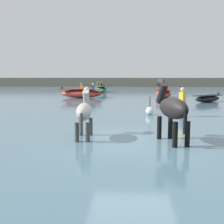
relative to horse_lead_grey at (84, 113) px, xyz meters
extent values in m
plane|color=#666051|center=(1.41, -0.16, -1.07)|extent=(120.00, 120.00, 0.00)
cube|color=#476675|center=(1.41, 9.84, -0.91)|extent=(90.00, 90.00, 0.32)
ellipsoid|color=gray|center=(0.00, -0.07, 0.04)|extent=(0.47, 1.28, 0.51)
cylinder|color=#31312F|center=(-0.16, 0.37, -0.64)|extent=(0.12, 0.12, 0.86)
cylinder|color=#31312F|center=(0.14, 0.38, -0.64)|extent=(0.12, 0.12, 0.86)
cylinder|color=#31312F|center=(-0.14, -0.52, -0.64)|extent=(0.12, 0.12, 0.86)
cylinder|color=#31312F|center=(0.17, -0.51, -0.64)|extent=(0.12, 0.12, 0.86)
cylinder|color=gray|center=(-0.02, 0.59, 0.36)|extent=(0.21, 0.47, 0.58)
ellipsoid|color=gray|center=(-0.02, 0.72, 0.63)|extent=(0.19, 0.44, 0.22)
cylinder|color=#31312F|center=(0.02, -0.67, -0.19)|extent=(0.08, 0.08, 0.54)
ellipsoid|color=black|center=(2.51, -0.47, 0.21)|extent=(0.89, 1.53, 0.58)
cylinder|color=black|center=(2.20, -0.03, -0.58)|extent=(0.13, 0.13, 0.98)
cylinder|color=black|center=(2.53, 0.07, -0.58)|extent=(0.13, 0.13, 0.98)
cylinder|color=black|center=(2.49, -1.00, -0.58)|extent=(0.13, 0.13, 0.98)
cylinder|color=black|center=(2.82, -0.90, -0.58)|extent=(0.13, 0.13, 0.98)
cylinder|color=black|center=(2.29, 0.26, 0.57)|extent=(0.37, 0.58, 0.66)
ellipsoid|color=black|center=(2.25, 0.40, 0.87)|extent=(0.34, 0.53, 0.25)
cylinder|color=black|center=(2.71, -1.13, -0.06)|extent=(0.09, 0.09, 0.62)
ellipsoid|color=black|center=(6.89, 11.75, -0.53)|extent=(2.45, 2.18, 0.43)
cube|color=black|center=(6.89, 11.75, -0.30)|extent=(2.35, 2.10, 0.04)
cube|color=black|center=(7.83, 12.50, -0.23)|extent=(0.19, 0.20, 0.18)
ellipsoid|color=#337556|center=(-1.59, 22.98, -0.44)|extent=(2.13, 3.53, 0.62)
cube|color=#1E4634|center=(-1.59, 22.98, -0.11)|extent=(2.04, 3.39, 0.04)
cube|color=black|center=(-1.09, 21.46, -0.04)|extent=(0.19, 0.16, 0.18)
cube|color=red|center=(-1.95, 23.85, 0.06)|extent=(0.25, 0.30, 0.30)
sphere|color=#A37556|center=(-1.95, 23.85, 0.30)|extent=(0.18, 0.18, 0.18)
cube|color=#232328|center=(-1.49, 23.02, 0.06)|extent=(0.25, 0.30, 0.30)
sphere|color=#A37556|center=(-1.49, 23.02, 0.30)|extent=(0.18, 0.18, 0.18)
ellipsoid|color=#BC382D|center=(4.33, 15.41, -0.41)|extent=(1.61, 3.77, 0.67)
cube|color=maroon|center=(4.33, 15.41, -0.06)|extent=(1.54, 3.62, 0.04)
cube|color=black|center=(4.14, 13.66, 0.01)|extent=(0.17, 0.14, 0.18)
cube|color=#3356A8|center=(4.53, 16.42, 0.11)|extent=(0.21, 0.28, 0.30)
sphere|color=tan|center=(4.53, 16.42, 0.35)|extent=(0.18, 0.18, 0.18)
cube|color=red|center=(4.46, 15.40, 0.11)|extent=(0.21, 0.28, 0.30)
sphere|color=tan|center=(4.46, 15.40, 0.35)|extent=(0.18, 0.18, 0.18)
ellipsoid|color=#BC382D|center=(-2.44, 14.99, -0.40)|extent=(3.41, 1.33, 0.70)
cube|color=maroon|center=(-2.44, 14.99, -0.03)|extent=(3.27, 1.28, 0.04)
cube|color=black|center=(-4.06, 15.02, 0.04)|extent=(0.12, 0.16, 0.18)
cube|color=#3356A8|center=(-1.49, 15.05, 0.14)|extent=(0.26, 0.18, 0.30)
sphere|color=beige|center=(-1.49, 15.05, 0.38)|extent=(0.18, 0.18, 0.18)
cube|color=gold|center=(-2.43, 15.08, 0.14)|extent=(0.26, 0.18, 0.30)
sphere|color=#A37556|center=(-2.43, 15.08, 0.38)|extent=(0.18, 0.18, 0.18)
cylinder|color=#383842|center=(3.75, 4.57, -0.63)|extent=(0.20, 0.20, 0.88)
cube|color=gold|center=(3.75, 4.57, 0.08)|extent=(0.35, 0.38, 0.54)
sphere|color=tan|center=(3.75, 4.57, 0.46)|extent=(0.20, 0.20, 0.20)
sphere|color=silver|center=(2.35, 5.07, -0.56)|extent=(0.38, 0.38, 0.38)
cylinder|color=black|center=(2.35, 5.07, -0.13)|extent=(0.04, 0.04, 0.49)
cube|color=#605B4C|center=(1.41, 39.16, -0.19)|extent=(80.00, 2.40, 1.74)
camera|label=1|loc=(1.22, -8.22, 1.10)|focal=45.55mm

